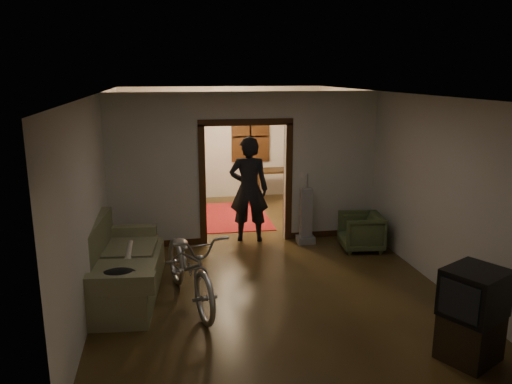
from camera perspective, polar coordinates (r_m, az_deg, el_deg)
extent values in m
cube|color=#332410|center=(8.90, -0.36, -7.08)|extent=(5.00, 8.50, 0.01)
cube|color=white|center=(8.34, -0.39, 11.23)|extent=(5.00, 8.50, 0.01)
cube|color=beige|center=(12.66, -3.82, 5.61)|extent=(5.00, 0.02, 2.80)
cube|color=beige|center=(8.44, -17.31, 1.06)|extent=(0.02, 8.50, 2.80)
cube|color=beige|center=(9.28, 15.01, 2.29)|extent=(0.02, 8.50, 2.80)
cube|color=beige|center=(9.24, -1.20, 2.70)|extent=(5.00, 0.14, 2.80)
cube|color=#331B0B|center=(9.30, -1.19, 0.89)|extent=(1.74, 0.20, 2.32)
cube|color=black|center=(12.70, -0.65, 6.35)|extent=(0.98, 0.06, 1.28)
sphere|color=#FFE0A5|center=(10.83, -2.77, 9.35)|extent=(0.24, 0.24, 0.24)
cube|color=silver|center=(9.42, 5.19, 1.93)|extent=(0.08, 0.01, 0.12)
cube|color=#676A46|center=(7.45, -15.20, -7.56)|extent=(1.23, 2.33, 1.03)
cylinder|color=beige|center=(7.71, -14.30, -6.64)|extent=(0.10, 0.80, 0.10)
ellipsoid|color=black|center=(6.54, -15.44, -9.03)|extent=(0.44, 0.33, 0.13)
imported|color=silver|center=(7.00, -7.56, -8.28)|extent=(1.19, 2.20, 1.10)
imported|color=#44512D|center=(9.22, 11.90, -4.46)|extent=(0.82, 0.80, 0.67)
cube|color=black|center=(6.24, 23.24, -14.99)|extent=(0.77, 0.74, 0.53)
cube|color=black|center=(6.02, 23.72, -10.49)|extent=(0.81, 0.78, 0.53)
cube|color=gray|center=(9.34, 5.73, -2.73)|extent=(0.37, 0.31, 1.06)
imported|color=black|center=(9.34, -0.83, 0.30)|extent=(0.81, 0.62, 2.00)
cube|color=maroon|center=(11.14, -3.34, -2.79)|extent=(1.82, 2.37, 0.02)
cube|color=#2F3922|center=(12.27, -8.98, 2.72)|extent=(0.88, 0.51, 1.74)
sphere|color=#1E5972|center=(12.12, -9.17, 7.69)|extent=(0.30, 0.30, 0.30)
cube|color=black|center=(12.37, 1.95, 0.72)|extent=(1.21, 0.93, 0.79)
cube|color=black|center=(12.04, -0.67, 0.59)|extent=(0.49, 0.49, 0.88)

